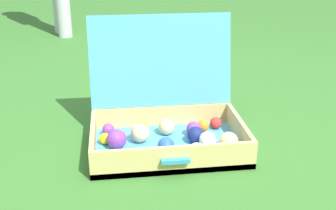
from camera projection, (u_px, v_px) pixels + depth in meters
ground_plane at (174, 148)px, 1.88m from camera, size 16.00×16.00×0.00m
open_suitcase at (167, 120)px, 1.88m from camera, size 0.65×0.54×0.53m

